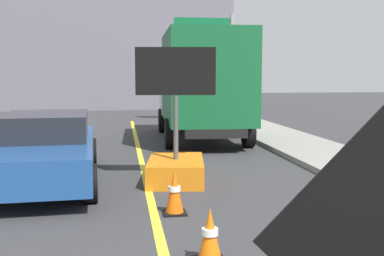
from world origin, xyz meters
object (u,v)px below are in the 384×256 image
object	(u,v)px
pickup_car	(46,148)
highway_guide_sign	(215,48)
traffic_cone_mid_lane	(210,236)
arrow_board_trailer	(176,158)
box_truck	(202,84)
traffic_cone_far_lane	(175,192)

from	to	relation	value
pickup_car	highway_guide_sign	xyz separation A→B (m)	(5.84, 12.09, 2.72)
pickup_car	highway_guide_sign	size ratio (longest dim) A/B	1.03
pickup_car	traffic_cone_mid_lane	xyz separation A→B (m)	(2.48, -4.53, -0.38)
pickup_car	traffic_cone_mid_lane	world-z (taller)	pickup_car
highway_guide_sign	traffic_cone_mid_lane	size ratio (longest dim) A/B	7.71
arrow_board_trailer	pickup_car	size ratio (longest dim) A/B	0.53
arrow_board_trailer	highway_guide_sign	distance (m)	13.10
box_truck	traffic_cone_mid_lane	bearing A→B (deg)	-99.15
arrow_board_trailer	traffic_cone_mid_lane	world-z (taller)	arrow_board_trailer
box_truck	highway_guide_sign	distance (m)	6.79
arrow_board_trailer	pickup_car	xyz separation A→B (m)	(-2.59, 0.25, 0.22)
box_truck	traffic_cone_mid_lane	size ratio (longest dim) A/B	10.12
box_truck	highway_guide_sign	size ratio (longest dim) A/B	1.31
arrow_board_trailer	traffic_cone_far_lane	xyz separation A→B (m)	(-0.28, -2.29, -0.14)
highway_guide_sign	arrow_board_trailer	bearing A→B (deg)	-104.79
highway_guide_sign	traffic_cone_mid_lane	world-z (taller)	highway_guide_sign
box_truck	pickup_car	bearing A→B (deg)	-125.92
highway_guide_sign	traffic_cone_far_lane	world-z (taller)	highway_guide_sign
box_truck	pickup_car	world-z (taller)	box_truck
pickup_car	traffic_cone_mid_lane	bearing A→B (deg)	-61.25
box_truck	highway_guide_sign	xyz separation A→B (m)	(1.71, 6.38, 1.56)
arrow_board_trailer	traffic_cone_far_lane	distance (m)	2.31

